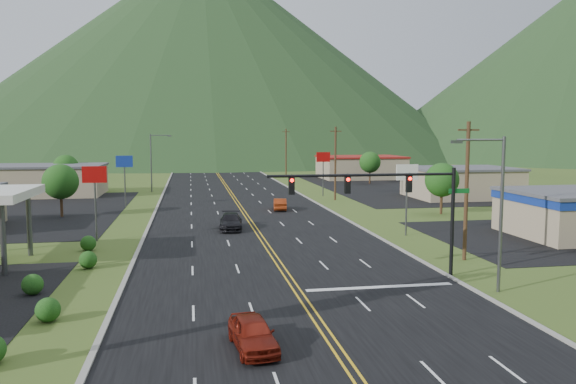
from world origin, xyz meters
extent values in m
plane|color=#394F1C|center=(0.00, 0.00, 0.00)|extent=(500.00, 500.00, 0.00)
cube|color=black|center=(0.00, 0.00, 0.00)|extent=(20.00, 460.00, 0.04)
cylinder|color=black|center=(10.50, 14.00, 3.50)|extent=(0.24, 0.24, 7.00)
cylinder|color=black|center=(4.50, 14.00, 6.60)|extent=(12.00, 0.18, 0.18)
cube|color=#0C591E|center=(10.90, 14.00, 5.50)|extent=(1.40, 0.06, 0.30)
cube|color=black|center=(7.50, 14.00, 6.00)|extent=(0.35, 0.28, 1.05)
sphere|color=#FF0C05|center=(7.50, 13.82, 6.35)|extent=(0.22, 0.22, 0.22)
cube|color=black|center=(3.50, 14.00, 6.00)|extent=(0.35, 0.28, 1.05)
sphere|color=#FF0C05|center=(3.50, 13.82, 6.35)|extent=(0.22, 0.22, 0.22)
cube|color=black|center=(0.00, 14.00, 6.00)|extent=(0.35, 0.28, 1.05)
sphere|color=#FF0C05|center=(0.00, 13.82, 6.35)|extent=(0.22, 0.22, 0.22)
cylinder|color=#59595E|center=(11.50, 10.00, 4.50)|extent=(0.20, 0.20, 9.00)
cylinder|color=#59595E|center=(10.06, 10.00, 8.80)|extent=(2.88, 0.12, 0.12)
cube|color=#59595E|center=(8.62, 10.00, 8.70)|extent=(0.60, 0.25, 0.18)
cylinder|color=#59595E|center=(-12.00, 70.00, 4.50)|extent=(0.20, 0.20, 9.00)
cylinder|color=#59595E|center=(-10.56, 70.00, 8.80)|extent=(2.88, 0.12, 0.12)
cube|color=#59595E|center=(-9.12, 70.00, 8.70)|extent=(0.60, 0.25, 0.18)
cylinder|color=#59595E|center=(-18.00, 19.00, 2.50)|extent=(0.36, 0.36, 5.00)
cylinder|color=#59595E|center=(-18.00, 25.00, 2.50)|extent=(0.36, 0.36, 5.00)
cube|color=#9E876D|center=(-28.00, 68.00, 2.10)|extent=(18.00, 11.00, 4.20)
cube|color=#4C4C51|center=(-28.00, 68.00, 4.35)|extent=(18.40, 11.40, 0.30)
cube|color=#9E876D|center=(32.00, 55.00, 2.00)|extent=(14.00, 11.00, 4.00)
cube|color=#4C4C51|center=(32.00, 55.00, 4.15)|extent=(14.40, 11.40, 0.30)
cube|color=#9E876D|center=(28.00, 90.00, 2.10)|extent=(16.00, 12.00, 4.20)
cube|color=maroon|center=(28.00, 90.00, 4.35)|extent=(16.40, 12.40, 0.30)
cylinder|color=#59595E|center=(-14.00, 30.00, 2.50)|extent=(0.16, 0.16, 5.00)
cube|color=#A30909|center=(-14.00, 30.00, 5.70)|extent=(2.00, 0.18, 1.40)
cylinder|color=#59595E|center=(-14.00, 52.00, 2.50)|extent=(0.16, 0.16, 5.00)
cube|color=navy|center=(-14.00, 52.00, 5.70)|extent=(2.00, 0.18, 1.40)
cylinder|color=#59595E|center=(13.00, 28.00, 2.50)|extent=(0.16, 0.16, 5.00)
cube|color=white|center=(13.00, 28.00, 5.70)|extent=(2.00, 0.18, 1.40)
cylinder|color=#59595E|center=(13.00, 60.00, 2.50)|extent=(0.16, 0.16, 5.00)
cube|color=#A30909|center=(13.00, 60.00, 5.70)|extent=(2.00, 0.18, 1.40)
cylinder|color=#382314|center=(-20.00, 45.00, 1.50)|extent=(0.30, 0.30, 3.00)
sphere|color=#184212|center=(-20.00, 45.00, 3.90)|extent=(3.84, 3.84, 3.84)
cylinder|color=#382314|center=(-25.00, 72.00, 1.50)|extent=(0.30, 0.30, 3.00)
sphere|color=#184212|center=(-25.00, 72.00, 3.90)|extent=(3.84, 3.84, 3.84)
cylinder|color=#382314|center=(22.00, 40.00, 1.50)|extent=(0.30, 0.30, 3.00)
sphere|color=#184212|center=(22.00, 40.00, 3.90)|extent=(3.84, 3.84, 3.84)
cylinder|color=#382314|center=(26.00, 78.00, 1.50)|extent=(0.30, 0.30, 3.00)
sphere|color=#184212|center=(26.00, 78.00, 3.90)|extent=(3.84, 3.84, 3.84)
cylinder|color=#382314|center=(13.50, 18.00, 5.00)|extent=(0.28, 0.28, 10.00)
cube|color=#382314|center=(13.50, 18.00, 9.40)|extent=(1.60, 0.12, 0.12)
cylinder|color=#382314|center=(13.50, 55.00, 5.00)|extent=(0.28, 0.28, 10.00)
cube|color=#382314|center=(13.50, 55.00, 9.40)|extent=(1.60, 0.12, 0.12)
cylinder|color=#382314|center=(13.50, 95.00, 5.00)|extent=(0.28, 0.28, 10.00)
cube|color=#382314|center=(13.50, 95.00, 9.40)|extent=(1.60, 0.12, 0.12)
cylinder|color=#382314|center=(13.50, 135.00, 5.00)|extent=(0.28, 0.28, 10.00)
cube|color=#382314|center=(13.50, 135.00, 9.40)|extent=(1.60, 0.12, 0.12)
cone|color=#1E391A|center=(0.00, 220.00, 42.50)|extent=(220.00, 220.00, 85.00)
imported|color=maroon|center=(-3.53, 3.72, 0.70)|extent=(2.11, 4.25, 1.39)
imported|color=black|center=(-2.31, 33.67, 0.74)|extent=(2.50, 5.29, 1.49)
imported|color=maroon|center=(4.43, 46.26, 0.70)|extent=(1.99, 4.37, 1.39)
camera|label=1|loc=(-6.02, -19.23, 9.21)|focal=35.00mm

